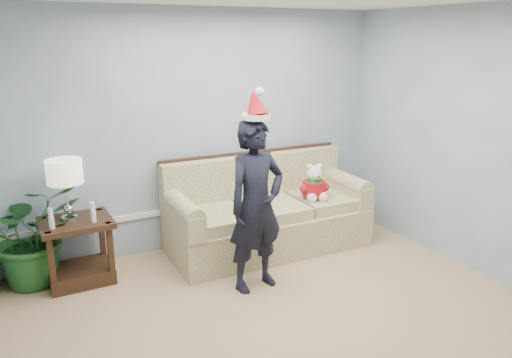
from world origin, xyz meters
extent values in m
cube|color=tan|center=(0.00, 0.00, -0.01)|extent=(4.50, 5.00, 0.02)
cube|color=#A0B0CC|center=(0.00, 2.51, 1.35)|extent=(4.50, 0.02, 2.70)
cube|color=white|center=(0.00, 2.48, 0.45)|extent=(4.48, 0.03, 0.06)
cube|color=#5C6932|center=(0.59, 1.96, 0.22)|extent=(2.29, 1.01, 0.43)
cube|color=#5C6932|center=(-0.11, 1.91, 0.50)|extent=(0.68, 0.79, 0.13)
cube|color=#5C6932|center=(0.59, 1.91, 0.50)|extent=(0.68, 0.79, 0.13)
cube|color=#5C6932|center=(1.30, 1.91, 0.50)|extent=(0.68, 0.79, 0.13)
cube|color=#5C6932|center=(0.59, 2.33, 0.74)|extent=(2.28, 0.25, 0.61)
cube|color=black|center=(0.59, 2.41, 1.04)|extent=(2.28, 0.10, 0.05)
cube|color=#5C6932|center=(-0.45, 1.96, 0.56)|extent=(0.21, 0.98, 0.26)
cube|color=#5C6932|center=(1.63, 1.96, 0.56)|extent=(0.21, 0.98, 0.26)
cube|color=#331F12|center=(-1.49, 2.10, 0.63)|extent=(0.68, 0.57, 0.05)
cube|color=#331F12|center=(-1.49, 2.10, 0.08)|extent=(0.62, 0.51, 0.15)
cube|color=#331F12|center=(-1.76, 1.89, 0.33)|extent=(0.06, 0.06, 0.65)
cube|color=#331F12|center=(-1.21, 1.89, 0.33)|extent=(0.06, 0.06, 0.65)
cube|color=#331F12|center=(-1.76, 2.32, 0.33)|extent=(0.06, 0.06, 0.65)
cube|color=#331F12|center=(-1.21, 2.32, 0.33)|extent=(0.06, 0.06, 0.65)
cylinder|color=silver|center=(-1.53, 2.15, 0.67)|extent=(0.16, 0.16, 0.03)
sphere|color=silver|center=(-1.53, 2.15, 0.76)|extent=(0.10, 0.10, 0.10)
cylinder|color=silver|center=(-1.53, 2.15, 0.91)|extent=(0.03, 0.03, 0.34)
cylinder|color=silver|center=(-1.53, 2.15, 1.14)|extent=(0.34, 0.34, 0.23)
cylinder|color=silver|center=(-1.71, 1.97, 0.71)|extent=(0.05, 0.05, 0.11)
cylinder|color=white|center=(-1.71, 1.97, 0.81)|extent=(0.04, 0.04, 0.09)
cylinder|color=silver|center=(-1.33, 1.97, 0.71)|extent=(0.05, 0.05, 0.11)
cylinder|color=white|center=(-1.33, 1.97, 0.81)|extent=(0.04, 0.04, 0.09)
imported|color=#1C5321|center=(-1.88, 2.28, 0.52)|extent=(1.05, 0.95, 1.04)
imported|color=black|center=(0.04, 1.20, 0.84)|extent=(0.66, 0.49, 1.67)
cylinder|color=white|center=(0.04, 1.20, 1.69)|extent=(0.29, 0.29, 0.05)
cone|color=red|center=(0.04, 1.22, 1.81)|extent=(0.25, 0.30, 0.30)
sphere|color=white|center=(0.04, 1.13, 1.91)|extent=(0.08, 0.08, 0.08)
sphere|color=white|center=(1.12, 1.82, 0.69)|extent=(0.25, 0.25, 0.25)
cylinder|color=red|center=(1.12, 1.82, 0.69)|extent=(0.31, 0.31, 0.18)
cylinder|color=#176D2B|center=(1.12, 1.82, 0.78)|extent=(0.21, 0.21, 0.03)
sphere|color=white|center=(1.05, 1.71, 0.61)|extent=(0.11, 0.11, 0.11)
sphere|color=white|center=(1.18, 1.71, 0.61)|extent=(0.11, 0.11, 0.11)
sphere|color=white|center=(1.12, 1.81, 0.87)|extent=(0.18, 0.18, 0.18)
sphere|color=black|center=(1.12, 1.71, 0.86)|extent=(0.02, 0.02, 0.02)
sphere|color=white|center=(1.05, 1.82, 0.95)|extent=(0.07, 0.07, 0.07)
sphere|color=white|center=(1.18, 1.82, 0.95)|extent=(0.07, 0.07, 0.07)
camera|label=1|loc=(-2.02, -2.77, 2.38)|focal=35.00mm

